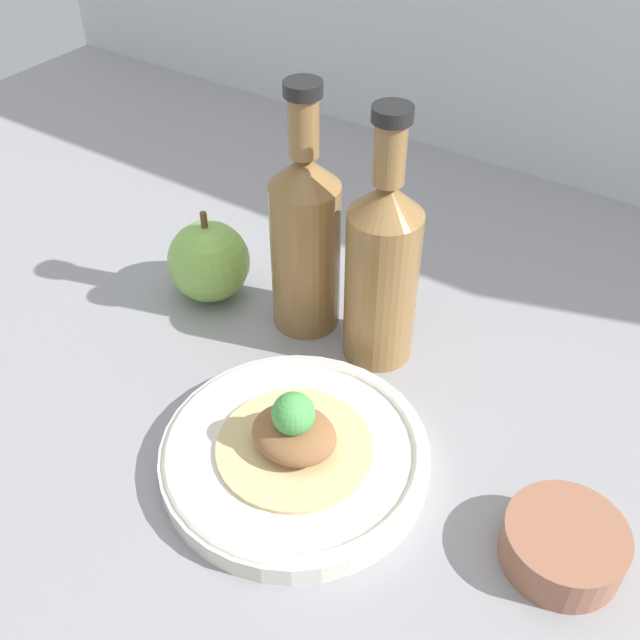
{
  "coord_description": "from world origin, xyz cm",
  "views": [
    {
      "loc": [
        19.84,
        -37.07,
        50.24
      ],
      "look_at": [
        -6.8,
        3.03,
        8.89
      ],
      "focal_mm": 42.0,
      "sensor_mm": 36.0,
      "label": 1
    }
  ],
  "objects_px": {
    "dipping_bowl": "(563,545)",
    "plated_food": "(294,434)",
    "cider_bottle_right": "(382,267)",
    "apple": "(209,261)",
    "cider_bottle_left": "(305,237)",
    "plate": "(295,454)"
  },
  "relations": [
    {
      "from": "cider_bottle_left",
      "to": "dipping_bowl",
      "type": "height_order",
      "value": "cider_bottle_left"
    },
    {
      "from": "plated_food",
      "to": "dipping_bowl",
      "type": "distance_m",
      "value": 0.22
    },
    {
      "from": "plate",
      "to": "apple",
      "type": "xyz_separation_m",
      "value": [
        -0.21,
        0.14,
        0.03
      ]
    },
    {
      "from": "plate",
      "to": "cider_bottle_right",
      "type": "bearing_deg",
      "value": 95.09
    },
    {
      "from": "plate",
      "to": "plated_food",
      "type": "relative_size",
      "value": 1.72
    },
    {
      "from": "plate",
      "to": "dipping_bowl",
      "type": "relative_size",
      "value": 2.47
    },
    {
      "from": "cider_bottle_left",
      "to": "cider_bottle_right",
      "type": "xyz_separation_m",
      "value": [
        0.08,
        0.0,
        0.0
      ]
    },
    {
      "from": "apple",
      "to": "cider_bottle_right",
      "type": "bearing_deg",
      "value": 6.47
    },
    {
      "from": "plate",
      "to": "apple",
      "type": "relative_size",
      "value": 2.19
    },
    {
      "from": "cider_bottle_right",
      "to": "dipping_bowl",
      "type": "xyz_separation_m",
      "value": [
        0.23,
        -0.12,
        -0.08
      ]
    },
    {
      "from": "apple",
      "to": "dipping_bowl",
      "type": "height_order",
      "value": "apple"
    },
    {
      "from": "cider_bottle_left",
      "to": "plated_food",
      "type": "bearing_deg",
      "value": -58.55
    },
    {
      "from": "cider_bottle_left",
      "to": "cider_bottle_right",
      "type": "bearing_deg",
      "value": 0.0
    },
    {
      "from": "cider_bottle_right",
      "to": "apple",
      "type": "height_order",
      "value": "cider_bottle_right"
    },
    {
      "from": "plated_food",
      "to": "dipping_bowl",
      "type": "height_order",
      "value": "plated_food"
    },
    {
      "from": "cider_bottle_right",
      "to": "apple",
      "type": "xyz_separation_m",
      "value": [
        -0.19,
        -0.02,
        -0.06
      ]
    },
    {
      "from": "cider_bottle_right",
      "to": "apple",
      "type": "distance_m",
      "value": 0.2
    },
    {
      "from": "cider_bottle_left",
      "to": "dipping_bowl",
      "type": "xyz_separation_m",
      "value": [
        0.31,
        -0.12,
        -0.08
      ]
    },
    {
      "from": "dipping_bowl",
      "to": "plated_food",
      "type": "bearing_deg",
      "value": -170.31
    },
    {
      "from": "cider_bottle_left",
      "to": "cider_bottle_right",
      "type": "height_order",
      "value": "same"
    },
    {
      "from": "dipping_bowl",
      "to": "cider_bottle_right",
      "type": "bearing_deg",
      "value": 151.76
    },
    {
      "from": "plate",
      "to": "dipping_bowl",
      "type": "height_order",
      "value": "dipping_bowl"
    }
  ]
}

